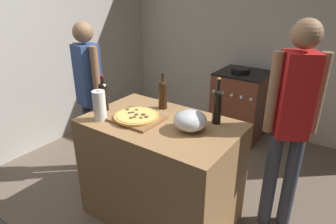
{
  "coord_description": "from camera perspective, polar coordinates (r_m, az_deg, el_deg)",
  "views": [
    {
      "loc": [
        1.41,
        -1.12,
        1.91
      ],
      "look_at": [
        0.17,
        0.67,
        0.97
      ],
      "focal_mm": 31.63,
      "sensor_mm": 36.0,
      "label": 1
    }
  ],
  "objects": [
    {
      "name": "cutting_board",
      "position": [
        2.37,
        -6.08,
        -1.23
      ],
      "size": [
        0.4,
        0.32,
        0.02
      ],
      "primitive_type": "cube",
      "color": "olive",
      "rests_on": "counter"
    },
    {
      "name": "pizza",
      "position": [
        2.36,
        -6.1,
        -0.77
      ],
      "size": [
        0.36,
        0.36,
        0.03
      ],
      "color": "tan",
      "rests_on": "cutting_board"
    },
    {
      "name": "paper_towel_roll",
      "position": [
        2.37,
        -13.07,
        1.21
      ],
      "size": [
        0.1,
        0.1,
        0.24
      ],
      "color": "white",
      "rests_on": "counter"
    },
    {
      "name": "mixing_bowl",
      "position": [
        2.17,
        4.27,
        -1.65
      ],
      "size": [
        0.25,
        0.25,
        0.15
      ],
      "color": "#B2B2B7",
      "rests_on": "counter"
    },
    {
      "name": "counter",
      "position": [
        2.55,
        -1.31,
        -11.3
      ],
      "size": [
        1.22,
        0.77,
        0.92
      ],
      "primitive_type": "cube",
      "color": "#9E7247",
      "rests_on": "ground_plane"
    },
    {
      "name": "kitchen_wall_rear",
      "position": [
        4.2,
        15.34,
        14.25
      ],
      "size": [
        4.21,
        0.1,
        2.6
      ],
      "primitive_type": "cube",
      "color": "#BCB7AD",
      "rests_on": "ground_plane"
    },
    {
      "name": "person_in_red",
      "position": [
        2.38,
        22.7,
        -1.04
      ],
      "size": [
        0.35,
        0.29,
        1.71
      ],
      "color": "#383D4C",
      "rests_on": "ground_plane"
    },
    {
      "name": "stove",
      "position": [
        4.01,
        13.67,
        1.35
      ],
      "size": [
        0.61,
        0.62,
        0.93
      ],
      "color": "brown",
      "rests_on": "ground_plane"
    },
    {
      "name": "ground_plane",
      "position": [
        3.44,
        4.47,
        -10.57
      ],
      "size": [
        4.21,
        3.34,
        0.02
      ],
      "primitive_type": "cube",
      "color": "#6B5B4C"
    },
    {
      "name": "kitchen_wall_left",
      "position": [
        4.15,
        -18.17,
        13.83
      ],
      "size": [
        0.1,
        3.34,
        2.6
      ],
      "primitive_type": "cube",
      "color": "#BCB7AD",
      "rests_on": "ground_plane"
    },
    {
      "name": "wine_bottle_green",
      "position": [
        2.53,
        -1.0,
        3.63
      ],
      "size": [
        0.07,
        0.07,
        0.31
      ],
      "color": "#331E0F",
      "rests_on": "counter"
    },
    {
      "name": "wine_bottle_dark",
      "position": [
        2.27,
        9.5,
        1.39
      ],
      "size": [
        0.07,
        0.07,
        0.36
      ],
      "color": "black",
      "rests_on": "counter"
    },
    {
      "name": "person_in_stripes",
      "position": [
        3.07,
        -14.87,
        3.58
      ],
      "size": [
        0.36,
        0.23,
        1.6
      ],
      "color": "#383D4C",
      "rests_on": "ground_plane"
    },
    {
      "name": "wine_bottle_amber",
      "position": [
        2.55,
        -12.35,
        3.25
      ],
      "size": [
        0.07,
        0.07,
        0.31
      ],
      "color": "black",
      "rests_on": "counter"
    }
  ]
}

